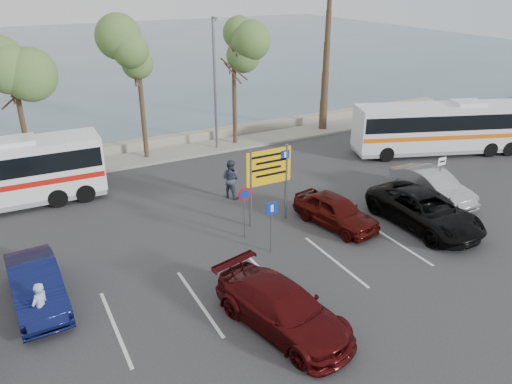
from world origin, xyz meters
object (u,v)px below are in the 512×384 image
direction_sign (269,173)px  car_blue (36,286)px  coach_bus_right (440,130)px  car_silver_b (432,186)px  pedestrian_far (231,179)px  pedestrian_near (41,308)px  car_maroon (283,308)px  suv_black (425,210)px  car_red (335,211)px  street_lamp_right (215,78)px

direction_sign → car_blue: (-10.00, -1.70, -1.69)m
coach_bus_right → car_silver_b: 7.55m
coach_bus_right → pedestrian_far: 14.35m
car_silver_b → pedestrian_near: (-18.40, -1.58, 0.12)m
car_maroon → car_silver_b: car_silver_b is taller
coach_bus_right → suv_black: 10.58m
car_red → suv_black: size_ratio=0.75×
street_lamp_right → suv_black: (4.00, -13.90, -3.82)m
car_blue → car_silver_b: size_ratio=0.97×
car_maroon → suv_black: bearing=4.8°
suv_black → pedestrian_near: size_ratio=3.18×
direction_sign → street_lamp_right: bearing=79.1°
car_maroon → car_red: size_ratio=1.22×
car_maroon → car_red: car_maroon is taller
direction_sign → suv_black: bearing=-30.8°
direction_sign → pedestrian_far: 3.61m
car_red → suv_black: (3.50, -1.88, 0.06)m
car_blue → pedestrian_near: size_ratio=2.56×
direction_sign → car_maroon: (-3.21, -6.70, -1.68)m
direction_sign → car_silver_b: direction_sign is taller
car_red → pedestrian_near: bearing=176.1°
car_red → car_silver_b: car_silver_b is taller
pedestrian_near → car_silver_b: bearing=142.7°
coach_bus_right → car_red: bearing=-156.5°
coach_bus_right → car_maroon: (-17.21, -10.00, -0.78)m
suv_black → direction_sign: bearing=148.8°
coach_bus_right → car_red: 12.57m
street_lamp_right → direction_sign: street_lamp_right is taller
direction_sign → car_silver_b: (8.40, -1.70, -1.66)m
direction_sign → coach_bus_right: direction_sign is taller
coach_bus_right → car_blue: size_ratio=2.37×
coach_bus_right → car_maroon: size_ratio=2.08×
car_maroon → pedestrian_far: (2.87, 10.00, 0.25)m
pedestrian_far → car_maroon: bearing=131.9°
direction_sign → pedestrian_near: 10.64m
car_silver_b → direction_sign: bearing=169.1°
car_blue → car_red: 12.50m
car_maroon → car_silver_b: size_ratio=1.11×
car_maroon → suv_black: suv_black is taller
suv_black → pedestrian_far: pedestrian_far is taller
direction_sign → pedestrian_far: bearing=95.9°
direction_sign → pedestrian_far: size_ratio=1.80×
car_red → coach_bus_right: bearing=12.3°
car_blue → car_maroon: bearing=-39.0°
direction_sign → car_blue: 10.29m
street_lamp_right → pedestrian_far: (-2.34, -7.02, -3.60)m
coach_bus_right → suv_black: size_ratio=1.91×
car_maroon → direction_sign: bearing=50.5°
car_blue → pedestrian_far: (9.66, 5.00, 0.26)m
car_blue → suv_black: bearing=-9.3°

